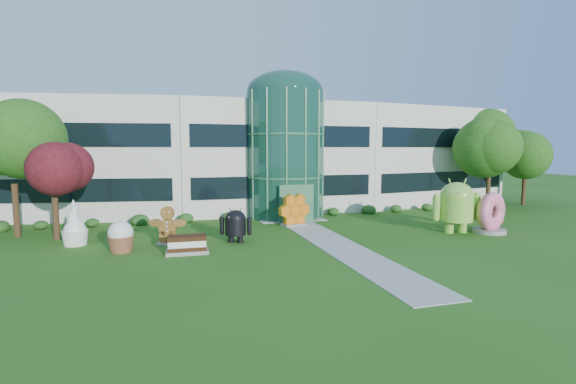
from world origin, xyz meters
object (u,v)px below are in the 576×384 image
object	(u,v)px
android_green	(457,203)
donut	(490,212)
android_black	(235,223)
gingerbread	(168,225)

from	to	relation	value
android_green	donut	xyz separation A→B (m)	(2.06, -0.66, -0.60)
android_green	android_black	world-z (taller)	android_green
android_green	android_black	distance (m)	14.21
android_black	donut	distance (m)	16.30
donut	gingerbread	distance (m)	20.12
android_black	gingerbread	xyz separation A→B (m)	(-3.77, 0.65, -0.01)
gingerbread	android_black	bearing A→B (deg)	9.89
android_green	android_black	size ratio (longest dim) A/B	1.74
android_black	android_green	bearing A→B (deg)	17.81
android_green	gingerbread	world-z (taller)	android_green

